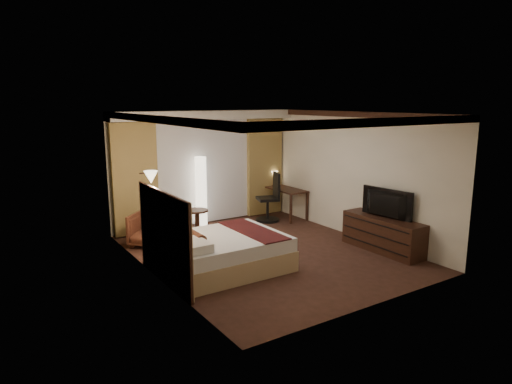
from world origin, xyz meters
TOP-DOWN VIEW (x-y plane):
  - floor at (0.00, 0.00)m, footprint 4.50×5.50m
  - ceiling at (0.00, 0.00)m, footprint 4.50×5.50m
  - back_wall at (0.00, 2.75)m, footprint 4.50×0.02m
  - left_wall at (-2.25, 0.00)m, footprint 0.02×5.50m
  - right_wall at (2.25, 0.00)m, footprint 0.02×5.50m
  - crown_molding at (0.00, 0.00)m, footprint 4.50×5.50m
  - soffit at (0.00, 2.50)m, footprint 4.50×0.50m
  - curtain_sheer at (0.00, 2.67)m, footprint 2.48×0.04m
  - curtain_left_drape at (-1.70, 2.61)m, footprint 1.00×0.14m
  - curtain_right_drape at (1.70, 2.61)m, footprint 1.00×0.14m
  - wall_sconce at (-2.09, 0.54)m, footprint 0.24×0.24m
  - bed at (-1.14, -0.28)m, footprint 2.10×1.64m
  - headboard at (-2.20, -0.28)m, footprint 0.12×1.94m
  - armchair at (-1.72, 1.70)m, footprint 1.00×1.00m
  - side_table at (-0.54, 1.98)m, footprint 0.49×0.49m
  - floor_lamp at (-0.21, 2.42)m, footprint 0.35×0.35m
  - desk at (1.95, 2.04)m, footprint 0.55×1.24m
  - desk_lamp at (1.95, 2.51)m, footprint 0.18×0.18m
  - office_chair at (1.38, 1.99)m, footprint 0.74×0.74m
  - dresser at (2.00, -1.12)m, footprint 0.50×1.74m
  - television at (1.97, -1.12)m, footprint 0.77×1.18m

SIDE VIEW (x-z plane):
  - floor at x=0.00m, z-range -0.01..0.01m
  - side_table at x=-0.54m, z-range 0.00..0.54m
  - bed at x=-1.14m, z-range 0.00..0.61m
  - dresser at x=2.00m, z-range 0.00..0.68m
  - desk at x=1.95m, z-range 0.00..0.75m
  - armchair at x=-1.72m, z-range 0.00..0.75m
  - office_chair at x=1.38m, z-range 0.00..1.21m
  - headboard at x=-2.20m, z-range 0.00..1.50m
  - floor_lamp at x=-0.21m, z-range 0.00..1.67m
  - desk_lamp at x=1.95m, z-range 0.75..1.09m
  - television at x=1.97m, z-range 0.92..1.07m
  - curtain_sheer at x=0.00m, z-range 0.02..2.48m
  - curtain_left_drape at x=-1.70m, z-range 0.02..2.48m
  - curtain_right_drape at x=1.70m, z-range 0.02..2.48m
  - back_wall at x=0.00m, z-range 0.00..2.70m
  - left_wall at x=-2.25m, z-range 0.00..2.70m
  - right_wall at x=2.25m, z-range 0.00..2.70m
  - wall_sconce at x=-2.09m, z-range 1.50..1.74m
  - soffit at x=0.00m, z-range 2.50..2.70m
  - crown_molding at x=0.00m, z-range 2.58..2.70m
  - ceiling at x=0.00m, z-range 2.70..2.71m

